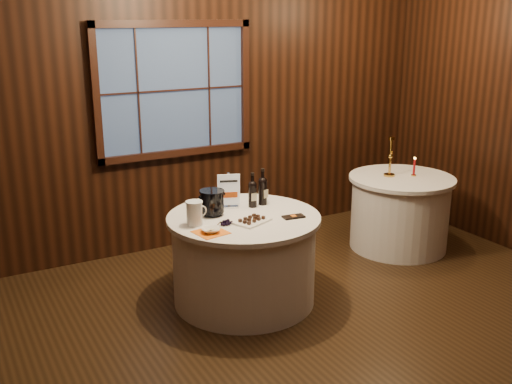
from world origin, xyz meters
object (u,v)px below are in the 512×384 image
ice_bucket (212,202)px  grape_bunch (227,223)px  glass_pitcher (195,213)px  sign_stand (229,196)px  chocolate_plate (252,220)px  port_bottle_right (263,189)px  port_bottle_left (253,192)px  red_candle (414,168)px  chocolate_box (294,217)px  cracker_bowl (211,230)px  side_table (400,212)px  main_table (244,258)px  brass_candlestick (390,162)px

ice_bucket → grape_bunch: bearing=-91.3°
glass_pitcher → sign_stand: bearing=24.7°
ice_bucket → chocolate_plate: ice_bucket is taller
port_bottle_right → chocolate_plate: bearing=-149.9°
port_bottle_left → red_candle: (1.95, 0.09, -0.05)m
chocolate_box → glass_pitcher: bearing=170.4°
sign_stand → red_candle: sign_stand is taller
port_bottle_right → cracker_bowl: (-0.70, -0.42, -0.12)m
side_table → red_candle: bearing=-14.6°
side_table → glass_pitcher: glass_pitcher is taller
main_table → glass_pitcher: 0.65m
glass_pitcher → red_candle: size_ratio=0.98×
grape_bunch → brass_candlestick: bearing=13.8°
port_bottle_left → chocolate_plate: bearing=-114.0°
side_table → sign_stand: size_ratio=3.48×
main_table → port_bottle_left: (0.18, 0.18, 0.51)m
cracker_bowl → red_candle: bearing=11.1°
chocolate_box → grape_bunch: (-0.56, 0.10, 0.01)m
sign_stand → chocolate_plate: size_ratio=0.92×
cracker_bowl → red_candle: size_ratio=0.72×
port_bottle_right → cracker_bowl: port_bottle_right is taller
side_table → ice_bucket: ice_bucket is taller
main_table → glass_pitcher: (-0.44, -0.01, 0.48)m
port_bottle_right → glass_pitcher: size_ratio=1.66×
chocolate_box → grape_bunch: grape_bunch is taller
main_table → red_candle: 2.19m
port_bottle_left → cracker_bowl: port_bottle_left is taller
grape_bunch → chocolate_box: bearing=-10.6°
port_bottle_left → ice_bucket: size_ratio=1.43×
port_bottle_right → ice_bucket: (-0.51, -0.05, -0.03)m
port_bottle_left → cracker_bowl: (-0.59, -0.40, -0.11)m
grape_bunch → brass_candlestick: (2.13, 0.52, 0.13)m
port_bottle_right → brass_candlestick: size_ratio=0.79×
cracker_bowl → ice_bucket: bearing=63.3°
main_table → chocolate_box: chocolate_box is taller
main_table → ice_bucket: size_ratio=6.01×
brass_candlestick → main_table: bearing=-168.5°
chocolate_box → glass_pitcher: (-0.78, 0.23, 0.09)m
port_bottle_left → port_bottle_right: 0.11m
main_table → sign_stand: size_ratio=4.12×
side_table → ice_bucket: (-2.22, -0.15, 0.49)m
main_table → red_candle: red_candle is taller
ice_bucket → grape_bunch: size_ratio=1.26×
ice_bucket → chocolate_box: (0.56, -0.39, -0.11)m
main_table → sign_stand: 0.55m
brass_candlestick → glass_pitcher: bearing=-170.5°
main_table → grape_bunch: size_ratio=7.59×
ice_bucket → grape_bunch: (-0.01, -0.28, -0.09)m
port_bottle_right → grape_bunch: (-0.52, -0.33, -0.12)m
sign_stand → cracker_bowl: (-0.40, -0.48, -0.08)m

